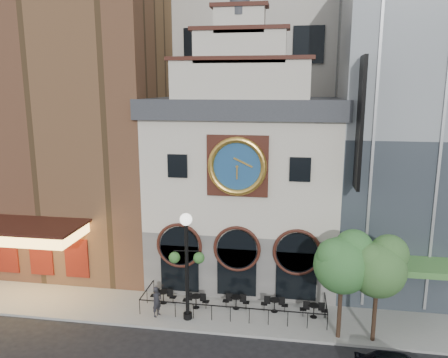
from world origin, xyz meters
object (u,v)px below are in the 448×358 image
Objects in this scene: bistro_3 at (274,304)px; bistro_4 at (314,310)px; bistro_1 at (196,301)px; lamppost at (187,255)px; bistro_2 at (236,301)px; pedestrian at (157,301)px; tree_left at (379,265)px; tree_right at (343,261)px; bistro_0 at (163,296)px.

bistro_3 is 1.00× the size of bistro_4.
bistro_1 is 0.25× the size of lamppost.
lamppost reaches higher than bistro_2.
lamppost is at bearing -148.77° from bistro_2.
bistro_2 is at bearing -45.69° from pedestrian.
bistro_4 is 5.07m from tree_left.
tree_right reaches higher than bistro_1.
pedestrian is at bearing 172.86° from lamppost.
tree_left is 1.75m from tree_right.
bistro_4 is 0.25× the size of lamppost.
tree_right reaches higher than bistro_0.
tree_left reaches higher than bistro_3.
bistro_0 is 1.00× the size of bistro_2.
bistro_3 is at bearing 0.33° from bistro_0.
bistro_0 is 0.25× the size of lamppost.
tree_left reaches higher than bistro_2.
lamppost is at bearing 176.97° from tree_left.
bistro_3 is 0.28× the size of tree_left.
lamppost is at bearing 176.47° from tree_right.
tree_left is (11.87, -0.55, 3.25)m from pedestrian.
tree_left is (7.50, -2.09, 3.67)m from bistro_2.
tree_right is (-1.74, 0.02, 0.12)m from tree_left.
bistro_1 is at bearing -173.33° from bistro_2.
tree_left is (9.87, -1.81, 3.67)m from bistro_1.
bistro_3 is (4.63, 0.29, 0.00)m from bistro_1.
pedestrian reaches higher than bistro_1.
bistro_4 is at bearing 148.95° from tree_left.
bistro_3 is at bearing 3.54° from bistro_1.
bistro_3 is (6.71, 0.04, 0.00)m from bistro_0.
bistro_1 is at bearing 167.58° from tree_right.
bistro_3 is 2.26m from bistro_4.
lamppost is 10.08m from tree_left.
bistro_4 is (8.96, -0.25, 0.00)m from bistro_0.
bistro_0 is 0.89× the size of pedestrian.
lamppost reaches higher than tree_right.
bistro_2 is 4.52m from bistro_4.
tree_right reaches higher than bistro_3.
bistro_1 and bistro_2 have the same top height.
bistro_1 is at bearing 169.61° from tree_left.
bistro_1 and bistro_3 have the same top height.
tree_left is at bearing -21.80° from bistro_3.
bistro_3 is at bearing 11.44° from lamppost.
lamppost is at bearing -65.68° from pedestrian.
tree_left is 0.97× the size of tree_right.
pedestrian reaches higher than bistro_3.
bistro_2 is 4.52m from lamppost.
bistro_3 is 6.73m from tree_left.
bistro_2 is at bearing -179.76° from bistro_3.
bistro_4 is 0.27× the size of tree_right.
bistro_4 is at bearing 125.03° from tree_right.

